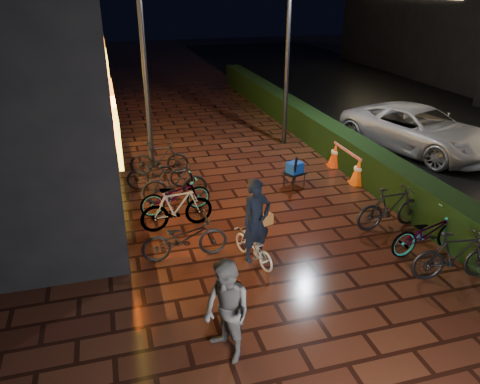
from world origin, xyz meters
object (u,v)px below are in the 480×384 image
object	(u,v)px
van	(418,130)
cyclist	(255,233)
cart_assembly	(295,169)
bystander_person	(227,311)
traffic_barrier	(347,162)

from	to	relation	value
van	cyclist	xyz separation A→B (m)	(-7.25, -5.04, -0.05)
cart_assembly	cyclist	bearing A→B (deg)	-123.31
bystander_person	cyclist	distance (m)	2.62
bystander_person	traffic_barrier	bearing A→B (deg)	118.61
cyclist	bystander_person	bearing A→B (deg)	-116.68
traffic_barrier	cart_assembly	size ratio (longest dim) A/B	1.89
bystander_person	cyclist	size ratio (longest dim) A/B	0.89
bystander_person	cyclist	xyz separation A→B (m)	(1.17, 2.34, -0.14)
bystander_person	van	size ratio (longest dim) A/B	0.31
van	cyclist	bearing A→B (deg)	-164.24
van	bystander_person	bearing A→B (deg)	-157.84
bystander_person	cart_assembly	size ratio (longest dim) A/B	1.62
van	cyclist	size ratio (longest dim) A/B	2.85
van	cyclist	world-z (taller)	cyclist
bystander_person	traffic_barrier	distance (m)	8.03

